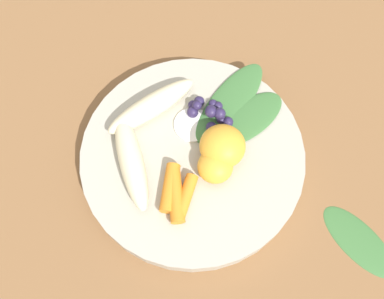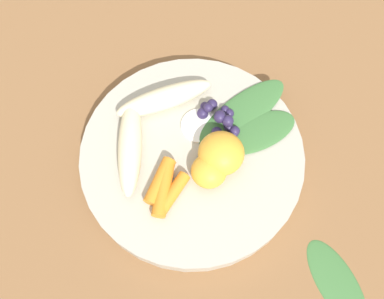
{
  "view_description": "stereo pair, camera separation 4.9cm",
  "coord_description": "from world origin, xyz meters",
  "px_view_note": "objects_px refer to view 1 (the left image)",
  "views": [
    {
      "loc": [
        -0.19,
        -0.0,
        0.5
      ],
      "look_at": [
        0.0,
        0.0,
        0.04
      ],
      "focal_mm": 38.91,
      "sensor_mm": 36.0,
      "label": 1
    },
    {
      "loc": [
        -0.19,
        -0.05,
        0.5
      ],
      "look_at": [
        0.0,
        0.0,
        0.04
      ],
      "focal_mm": 38.91,
      "sensor_mm": 36.0,
      "label": 2
    }
  ],
  "objects_px": {
    "banana_peeled_left": "(131,161)",
    "banana_peeled_right": "(151,106)",
    "orange_segment_near": "(222,145)",
    "kale_leaf_stray": "(359,241)",
    "bowl": "(192,157)"
  },
  "relations": [
    {
      "from": "bowl",
      "to": "banana_peeled_right",
      "type": "xyz_separation_m",
      "value": [
        0.06,
        0.05,
        0.03
      ]
    },
    {
      "from": "banana_peeled_right",
      "to": "orange_segment_near",
      "type": "xyz_separation_m",
      "value": [
        -0.05,
        -0.09,
        0.01
      ]
    },
    {
      "from": "banana_peeled_left",
      "to": "orange_segment_near",
      "type": "bearing_deg",
      "value": 83.77
    },
    {
      "from": "banana_peeled_left",
      "to": "orange_segment_near",
      "type": "distance_m",
      "value": 0.11
    },
    {
      "from": "banana_peeled_right",
      "to": "kale_leaf_stray",
      "type": "bearing_deg",
      "value": 112.04
    },
    {
      "from": "banana_peeled_left",
      "to": "orange_segment_near",
      "type": "height_order",
      "value": "orange_segment_near"
    },
    {
      "from": "bowl",
      "to": "banana_peeled_left",
      "type": "xyz_separation_m",
      "value": [
        -0.02,
        0.07,
        0.03
      ]
    },
    {
      "from": "orange_segment_near",
      "to": "kale_leaf_stray",
      "type": "distance_m",
      "value": 0.2
    },
    {
      "from": "banana_peeled_right",
      "to": "banana_peeled_left",
      "type": "bearing_deg",
      "value": 38.47
    },
    {
      "from": "orange_segment_near",
      "to": "kale_leaf_stray",
      "type": "bearing_deg",
      "value": -122.31
    },
    {
      "from": "orange_segment_near",
      "to": "kale_leaf_stray",
      "type": "relative_size",
      "value": 0.51
    },
    {
      "from": "banana_peeled_left",
      "to": "banana_peeled_right",
      "type": "distance_m",
      "value": 0.08
    },
    {
      "from": "banana_peeled_left",
      "to": "orange_segment_near",
      "type": "relative_size",
      "value": 2.29
    },
    {
      "from": "orange_segment_near",
      "to": "banana_peeled_left",
      "type": "bearing_deg",
      "value": 99.93
    },
    {
      "from": "bowl",
      "to": "banana_peeled_right",
      "type": "bearing_deg",
      "value": 41.95
    }
  ]
}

